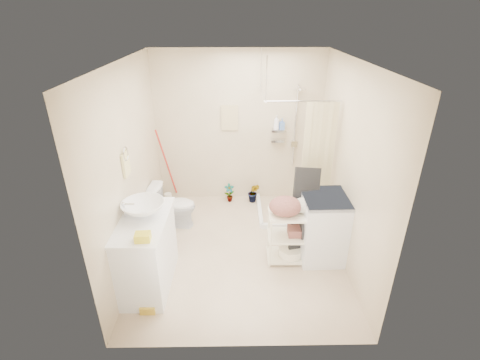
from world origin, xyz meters
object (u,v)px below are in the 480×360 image
object	(u,v)px
vanity	(146,252)
washing_machine	(324,227)
toilet	(173,205)
laundry_rack	(292,232)

from	to	relation	value
vanity	washing_machine	size ratio (longest dim) A/B	1.15
toilet	washing_machine	bearing A→B (deg)	-104.90
washing_machine	laundry_rack	world-z (taller)	washing_machine
toilet	washing_machine	xyz separation A→B (m)	(2.18, -0.80, 0.11)
toilet	laundry_rack	xyz separation A→B (m)	(1.73, -0.89, 0.09)
vanity	toilet	world-z (taller)	vanity
washing_machine	vanity	bearing A→B (deg)	-168.62
washing_machine	toilet	bearing A→B (deg)	158.34
toilet	laundry_rack	size ratio (longest dim) A/B	0.80
vanity	washing_machine	bearing A→B (deg)	14.03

